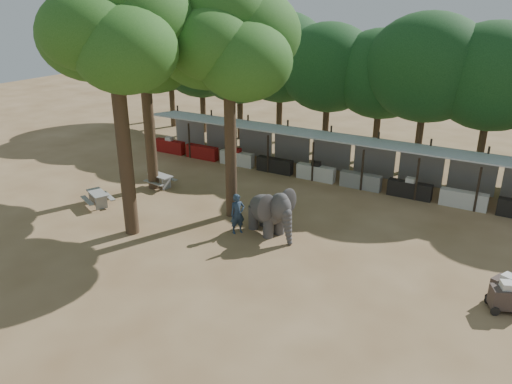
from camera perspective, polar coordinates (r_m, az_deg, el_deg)
The scene contains 12 objects.
ground at distance 19.55m, azimuth -4.88°, elevation -10.73°, with size 100.00×100.00×0.00m, color brown.
vendor_stalls at distance 30.37m, azimuth 10.05°, elevation 3.55°, with size 28.00×2.99×2.80m.
yard_tree_left at distance 27.98m, azimuth -12.82°, elevation 16.54°, with size 7.10×6.90×11.02m.
yard_tree_center at distance 22.23m, azimuth -16.04°, elevation 17.67°, with size 7.10×6.90×12.04m.
yard_tree_back at distance 23.49m, azimuth -3.20°, elevation 16.97°, with size 7.10×6.90×11.36m.
backdrop_trees at distance 34.19m, azimuth 13.65°, elevation 12.76°, with size 46.46×5.95×8.33m.
elephant at distance 23.03m, azimuth 1.72°, elevation -2.22°, with size 3.03×2.38×2.26m.
handler at distance 23.18m, azimuth -2.13°, elevation -2.51°, with size 0.69×0.46×1.93m, color #26384C.
picnic_table_near at distance 27.60m, azimuth -17.64°, elevation -0.54°, with size 1.97×1.89×0.77m.
picnic_table_far at distance 29.42m, azimuth -10.86°, elevation 1.45°, with size 1.65×1.53×0.74m.
cart_front at distance 19.93m, azimuth 26.73°, elevation -10.65°, with size 1.39×1.18×1.15m.
cart_back at distance 20.35m, azimuth 26.86°, elevation -9.97°, with size 1.41×1.20×1.17m.
Camera 1 is at (9.64, -13.42, 10.45)m, focal length 35.00 mm.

